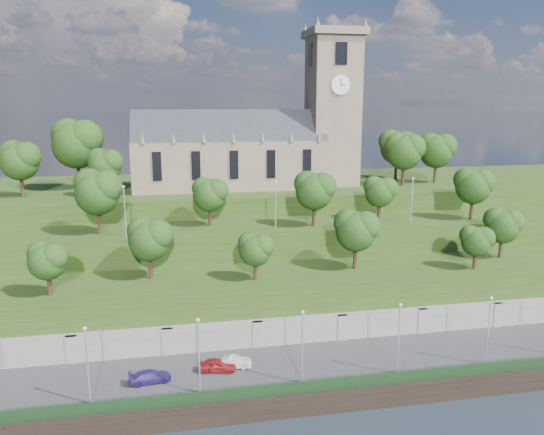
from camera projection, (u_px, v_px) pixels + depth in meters
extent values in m
plane|color=#1B232B|center=(328.00, 413.00, 50.76)|extent=(320.00, 320.00, 0.00)
cube|color=#2D2D30|center=(312.00, 373.00, 56.31)|extent=(160.00, 12.00, 2.00)
cube|color=black|center=(329.00, 403.00, 50.48)|extent=(160.00, 0.50, 2.20)
cube|color=#173317|center=(327.00, 385.00, 50.79)|extent=(160.00, 0.10, 1.20)
cube|color=slate|center=(299.00, 336.00, 61.76)|extent=(160.00, 2.00, 5.00)
cube|color=slate|center=(72.00, 358.00, 56.39)|extent=(1.20, 0.60, 5.00)
cube|color=slate|center=(168.00, 350.00, 58.23)|extent=(1.20, 0.60, 5.00)
cube|color=slate|center=(258.00, 342.00, 60.07)|extent=(1.20, 0.60, 5.00)
cube|color=slate|center=(342.00, 335.00, 61.91)|extent=(1.20, 0.60, 5.00)
cube|color=slate|center=(421.00, 329.00, 63.75)|extent=(1.20, 0.60, 5.00)
cube|color=slate|center=(496.00, 322.00, 65.59)|extent=(1.20, 0.60, 5.00)
cube|color=#223812|center=(288.00, 305.00, 67.20)|extent=(160.00, 12.00, 8.00)
cube|color=#223812|center=(271.00, 265.00, 77.34)|extent=(160.00, 10.00, 12.00)
cube|color=#223812|center=(250.00, 223.00, 97.19)|extent=(160.00, 32.00, 15.00)
cube|color=brown|center=(230.00, 164.00, 90.19)|extent=(32.00, 12.00, 8.00)
cube|color=#222429|center=(229.00, 140.00, 89.35)|extent=(32.00, 10.18, 10.18)
cone|color=brown|center=(142.00, 138.00, 80.82)|extent=(0.70, 0.70, 1.80)
cone|color=brown|center=(173.00, 137.00, 81.68)|extent=(0.70, 0.70, 1.80)
cone|color=brown|center=(204.00, 137.00, 82.54)|extent=(0.70, 0.70, 1.80)
cone|color=brown|center=(233.00, 137.00, 83.40)|extent=(0.70, 0.70, 1.80)
cone|color=brown|center=(263.00, 136.00, 84.26)|extent=(0.70, 0.70, 1.80)
cone|color=brown|center=(291.00, 136.00, 85.12)|extent=(0.70, 0.70, 1.80)
cone|color=brown|center=(319.00, 136.00, 85.98)|extent=(0.70, 0.70, 1.80)
cube|color=black|center=(157.00, 166.00, 82.04)|extent=(1.40, 0.25, 4.50)
cube|color=black|center=(196.00, 166.00, 83.14)|extent=(1.40, 0.25, 4.50)
cube|color=black|center=(234.00, 165.00, 84.25)|extent=(1.40, 0.25, 4.50)
cube|color=black|center=(271.00, 164.00, 85.35)|extent=(1.40, 0.25, 4.50)
cube|color=black|center=(307.00, 163.00, 86.46)|extent=(1.40, 0.25, 4.50)
cube|color=brown|center=(332.00, 113.00, 91.71)|extent=(8.00, 8.00, 25.00)
cube|color=brown|center=(334.00, 33.00, 88.96)|extent=(9.20, 9.20, 1.20)
cone|color=brown|center=(318.00, 21.00, 84.13)|extent=(0.80, 0.80, 1.60)
cone|color=brown|center=(305.00, 28.00, 91.81)|extent=(0.80, 0.80, 1.60)
cone|color=brown|center=(366.00, 23.00, 85.60)|extent=(0.80, 0.80, 1.60)
cone|color=brown|center=(349.00, 29.00, 93.28)|extent=(0.80, 0.80, 1.60)
cube|color=black|center=(341.00, 53.00, 85.80)|extent=(2.00, 0.25, 3.50)
cube|color=black|center=(327.00, 57.00, 93.63)|extent=(2.00, 0.25, 3.50)
cube|color=black|center=(310.00, 55.00, 88.96)|extent=(0.25, 2.00, 3.50)
cube|color=black|center=(357.00, 56.00, 90.47)|extent=(0.25, 2.00, 3.50)
cylinder|color=white|center=(341.00, 85.00, 86.81)|extent=(3.20, 0.30, 3.20)
cylinder|color=white|center=(356.00, 86.00, 91.53)|extent=(0.30, 3.20, 3.20)
cube|color=black|center=(341.00, 82.00, 86.53)|extent=(0.12, 0.05, 1.10)
cube|color=black|center=(343.00, 85.00, 86.71)|extent=(0.80, 0.05, 0.12)
cylinder|color=black|center=(49.00, 284.00, 59.05)|extent=(0.48, 0.48, 2.68)
sphere|color=#16330E|center=(47.00, 262.00, 58.50)|extent=(4.17, 4.17, 4.17)
sphere|color=#16330E|center=(54.00, 257.00, 58.13)|extent=(3.13, 3.13, 3.13)
sphere|color=#16330E|center=(41.00, 253.00, 58.69)|extent=(2.92, 2.92, 2.92)
cylinder|color=black|center=(151.00, 265.00, 64.84)|extent=(0.51, 0.51, 3.27)
sphere|color=#16330E|center=(149.00, 240.00, 64.18)|extent=(5.08, 5.08, 5.08)
sphere|color=#16330E|center=(157.00, 235.00, 63.72)|extent=(3.81, 3.81, 3.81)
sphere|color=#16330E|center=(142.00, 231.00, 64.41)|extent=(3.56, 3.56, 3.56)
cylinder|color=black|center=(255.00, 270.00, 64.34)|extent=(0.47, 0.47, 2.53)
sphere|color=#16330E|center=(255.00, 250.00, 63.83)|extent=(3.94, 3.94, 3.94)
sphere|color=#16330E|center=(262.00, 246.00, 63.47)|extent=(2.95, 2.95, 2.95)
sphere|color=#16330E|center=(249.00, 243.00, 64.01)|extent=(2.76, 2.76, 2.76)
cylinder|color=black|center=(355.00, 256.00, 68.65)|extent=(0.51, 0.51, 3.36)
sphere|color=#16330E|center=(356.00, 232.00, 67.96)|extent=(5.23, 5.23, 5.23)
sphere|color=#16330E|center=(365.00, 226.00, 67.49)|extent=(3.92, 3.92, 3.92)
sphere|color=#16330E|center=(348.00, 223.00, 68.20)|extent=(3.66, 3.66, 3.66)
cylinder|color=black|center=(475.00, 259.00, 68.67)|extent=(0.47, 0.47, 2.46)
sphere|color=#16330E|center=(476.00, 242.00, 68.17)|extent=(3.83, 3.83, 3.83)
sphere|color=#16330E|center=(484.00, 238.00, 67.82)|extent=(2.88, 2.88, 2.88)
sphere|color=#16330E|center=(470.00, 235.00, 68.35)|extent=(2.68, 2.68, 2.68)
cylinder|color=black|center=(501.00, 247.00, 73.63)|extent=(0.49, 0.49, 3.02)
sphere|color=#16330E|center=(503.00, 227.00, 73.01)|extent=(4.70, 4.70, 4.70)
sphere|color=#16330E|center=(511.00, 222.00, 72.59)|extent=(3.52, 3.52, 3.52)
sphere|color=#16330E|center=(495.00, 219.00, 73.23)|extent=(3.29, 3.29, 3.29)
cylinder|color=black|center=(99.00, 220.00, 70.39)|extent=(0.53, 0.53, 3.75)
sphere|color=#16330E|center=(97.00, 193.00, 69.63)|extent=(5.83, 5.83, 5.83)
sphere|color=#16330E|center=(106.00, 187.00, 69.10)|extent=(4.37, 4.37, 4.37)
sphere|color=#16330E|center=(89.00, 184.00, 69.89)|extent=(4.08, 4.08, 4.08)
cylinder|color=black|center=(210.00, 215.00, 75.12)|extent=(0.49, 0.49, 2.98)
sphere|color=#16330E|center=(209.00, 195.00, 74.52)|extent=(4.64, 4.64, 4.64)
sphere|color=#16330E|center=(216.00, 191.00, 74.09)|extent=(3.48, 3.48, 3.48)
sphere|color=#16330E|center=(203.00, 188.00, 74.73)|extent=(3.25, 3.25, 3.25)
cylinder|color=black|center=(314.00, 214.00, 74.86)|extent=(0.51, 0.51, 3.37)
sphere|color=#16330E|center=(314.00, 192.00, 74.17)|extent=(5.24, 5.24, 5.24)
sphere|color=#16330E|center=(322.00, 186.00, 73.69)|extent=(3.93, 3.93, 3.93)
sphere|color=#16330E|center=(307.00, 184.00, 74.41)|extent=(3.67, 3.67, 3.67)
cylinder|color=black|center=(379.00, 211.00, 78.79)|extent=(0.49, 0.49, 2.83)
sphere|color=#16330E|center=(380.00, 193.00, 78.21)|extent=(4.40, 4.40, 4.40)
sphere|color=#16330E|center=(387.00, 188.00, 77.81)|extent=(3.30, 3.30, 3.30)
sphere|color=#16330E|center=(374.00, 186.00, 78.41)|extent=(3.08, 3.08, 3.08)
cylinder|color=black|center=(471.00, 208.00, 79.36)|extent=(0.51, 0.51, 3.34)
sphere|color=#16330E|center=(473.00, 187.00, 78.68)|extent=(5.20, 5.20, 5.20)
sphere|color=#16330E|center=(482.00, 182.00, 78.21)|extent=(3.90, 3.90, 3.90)
sphere|color=#16330E|center=(466.00, 180.00, 78.92)|extent=(3.64, 3.64, 3.64)
cylinder|color=black|center=(22.00, 185.00, 80.85)|extent=(0.53, 0.53, 3.72)
sphere|color=#16330E|center=(20.00, 161.00, 80.09)|extent=(5.78, 5.78, 5.78)
sphere|color=#16330E|center=(26.00, 156.00, 79.56)|extent=(4.34, 4.34, 4.34)
sphere|color=#16330E|center=(13.00, 153.00, 80.35)|extent=(4.05, 4.05, 4.05)
cylinder|color=black|center=(79.00, 174.00, 87.83)|extent=(0.58, 0.58, 5.04)
sphere|color=#16330E|center=(76.00, 145.00, 86.80)|extent=(7.84, 7.84, 7.84)
sphere|color=#16330E|center=(85.00, 138.00, 86.09)|extent=(5.88, 5.88, 5.88)
sphere|color=#16330E|center=(68.00, 135.00, 87.16)|extent=(5.48, 5.48, 5.48)
cylinder|color=black|center=(106.00, 186.00, 81.29)|extent=(0.50, 0.50, 3.19)
sphere|color=#16330E|center=(105.00, 166.00, 80.64)|extent=(4.97, 4.97, 4.97)
sphere|color=#16330E|center=(111.00, 162.00, 80.19)|extent=(3.72, 3.72, 3.72)
sphere|color=#16330E|center=(99.00, 159.00, 80.87)|extent=(3.48, 3.48, 3.48)
cylinder|color=black|center=(403.00, 174.00, 92.28)|extent=(0.53, 0.53, 3.91)
sphere|color=#16330E|center=(404.00, 153.00, 91.48)|extent=(6.08, 6.08, 6.08)
sphere|color=#16330E|center=(413.00, 147.00, 90.93)|extent=(4.56, 4.56, 4.56)
sphere|color=#16330E|center=(397.00, 145.00, 91.76)|extent=(4.26, 4.26, 4.26)
cylinder|color=black|center=(396.00, 168.00, 100.35)|extent=(0.54, 0.54, 4.00)
sphere|color=#16330E|center=(397.00, 148.00, 99.54)|extent=(6.22, 6.22, 6.22)
sphere|color=#16330E|center=(405.00, 143.00, 98.97)|extent=(4.66, 4.66, 4.66)
sphere|color=#16330E|center=(390.00, 141.00, 99.82)|extent=(4.35, 4.35, 4.35)
cylinder|color=black|center=(435.00, 172.00, 95.51)|extent=(0.53, 0.53, 3.86)
sphere|color=#16330E|center=(436.00, 151.00, 94.72)|extent=(6.00, 6.00, 6.00)
sphere|color=#16330E|center=(445.00, 146.00, 94.18)|extent=(4.50, 4.50, 4.50)
sphere|color=#16330E|center=(429.00, 144.00, 95.00)|extent=(4.20, 4.20, 4.20)
cylinder|color=#B2B2B7|center=(88.00, 367.00, 47.92)|extent=(0.16, 0.16, 7.30)
sphere|color=silver|center=(85.00, 329.00, 47.13)|extent=(0.36, 0.36, 0.36)
cylinder|color=#B2B2B7|center=(199.00, 358.00, 49.76)|extent=(0.16, 0.16, 7.30)
sphere|color=silver|center=(198.00, 320.00, 48.97)|extent=(0.36, 0.36, 0.36)
cylinder|color=#B2B2B7|center=(302.00, 349.00, 51.61)|extent=(0.16, 0.16, 7.30)
sphere|color=silver|center=(303.00, 312.00, 50.81)|extent=(0.36, 0.36, 0.36)
cylinder|color=#B2B2B7|center=(398.00, 340.00, 53.45)|extent=(0.16, 0.16, 7.30)
sphere|color=silver|center=(400.00, 305.00, 52.65)|extent=(0.36, 0.36, 0.36)
cylinder|color=#B2B2B7|center=(488.00, 332.00, 55.29)|extent=(0.16, 0.16, 7.30)
sphere|color=silver|center=(491.00, 298.00, 54.49)|extent=(0.36, 0.36, 0.36)
cylinder|color=#B2B2B7|center=(125.00, 212.00, 68.84)|extent=(0.16, 0.16, 6.43)
sphere|color=silver|center=(123.00, 187.00, 68.14)|extent=(0.36, 0.36, 0.36)
cylinder|color=#B2B2B7|center=(276.00, 207.00, 72.52)|extent=(0.16, 0.16, 6.43)
sphere|color=silver|center=(276.00, 182.00, 71.82)|extent=(0.36, 0.36, 0.36)
cylinder|color=#B2B2B7|center=(412.00, 202.00, 76.21)|extent=(0.16, 0.16, 6.43)
sphere|color=silver|center=(413.00, 179.00, 75.50)|extent=(0.36, 0.36, 0.36)
imported|color=maroon|center=(217.00, 365.00, 54.53)|extent=(4.10, 2.24, 1.32)
imported|color=#9E9FA3|center=(233.00, 362.00, 55.30)|extent=(3.95, 1.81, 1.26)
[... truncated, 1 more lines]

